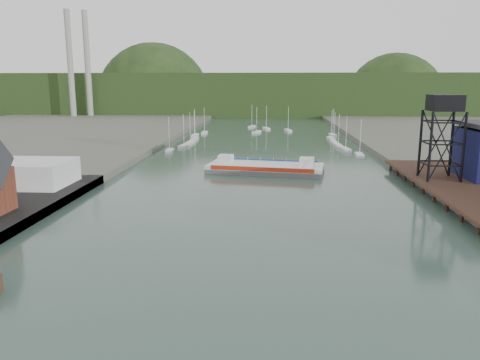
# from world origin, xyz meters

# --- Properties ---
(ground) EXTENTS (600.00, 600.00, 0.00)m
(ground) POSITION_xyz_m (0.00, 0.00, 0.00)
(ground) COLOR #283F35
(ground) RESTS_ON ground
(east_pier) EXTENTS (14.00, 70.00, 2.45)m
(east_pier) POSITION_xyz_m (37.00, 45.00, 1.90)
(east_pier) COLOR black
(east_pier) RESTS_ON ground
(white_shed) EXTENTS (18.00, 12.00, 4.50)m
(white_shed) POSITION_xyz_m (-44.00, 50.00, 3.85)
(white_shed) COLOR silver
(white_shed) RESTS_ON west_quay
(lift_tower) EXTENTS (6.50, 6.50, 16.00)m
(lift_tower) POSITION_xyz_m (35.00, 58.00, 15.65)
(lift_tower) COLOR black
(lift_tower) RESTS_ON east_pier
(marina_sailboats) EXTENTS (57.71, 92.65, 0.90)m
(marina_sailboats) POSITION_xyz_m (0.08, 138.46, 0.35)
(marina_sailboats) COLOR silver
(marina_sailboats) RESTS_ON ground
(smokestacks) EXTENTS (11.20, 8.20, 60.00)m
(smokestacks) POSITION_xyz_m (-106.00, 232.50, 30.00)
(smokestacks) COLOR #959591
(smokestacks) RESTS_ON ground
(distant_hills) EXTENTS (500.00, 120.00, 80.00)m
(distant_hills) POSITION_xyz_m (-3.98, 301.35, 10.38)
(distant_hills) COLOR black
(distant_hills) RESTS_ON ground
(chain_ferry) EXTENTS (27.64, 14.54, 3.79)m
(chain_ferry) POSITION_xyz_m (1.39, 73.57, 1.09)
(chain_ferry) COLOR #535456
(chain_ferry) RESTS_ON ground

